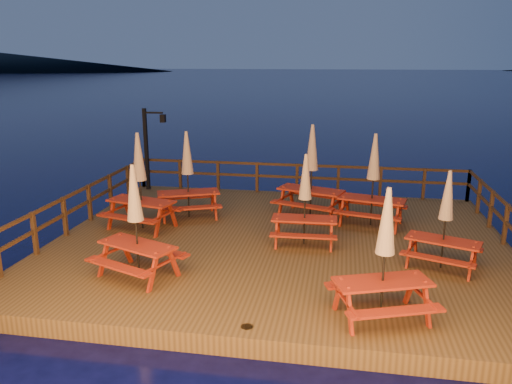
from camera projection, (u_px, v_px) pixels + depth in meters
The scene contains 13 objects.
ground at pixel (279, 253), 13.57m from camera, with size 500.00×500.00×0.00m, color black.
deck at pixel (279, 246), 13.52m from camera, with size 12.00×10.00×0.40m, color #4B3418.
deck_piles at pixel (279, 264), 13.64m from camera, with size 11.44×9.44×1.40m.
railing at pixel (287, 195), 14.96m from camera, with size 11.80×9.75×1.10m.
lamp_post at pixel (150, 142), 18.23m from camera, with size 0.85×0.18×3.00m.
picnic_table_0 at pixel (385, 252), 9.06m from camera, with size 2.17×1.98×2.54m.
picnic_table_1 at pixel (446, 218), 11.34m from camera, with size 2.00×1.83×2.33m.
picnic_table_2 at pixel (305, 198), 12.82m from camera, with size 1.73×1.44×2.41m.
picnic_table_3 at pixel (136, 220), 10.87m from camera, with size 2.21×2.03×2.56m.
picnic_table_4 at pixel (188, 173), 15.06m from camera, with size 2.30×2.12×2.65m.
picnic_table_5 at pixel (140, 180), 14.04m from camera, with size 2.25×2.00×2.76m.
picnic_table_6 at pixel (312, 169), 15.16m from camera, with size 2.40×2.18×2.84m.
picnic_table_7 at pixel (373, 178), 14.30m from camera, with size 2.20×1.95×2.70m.
Camera 1 is at (1.57, -12.59, 5.12)m, focal length 35.00 mm.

